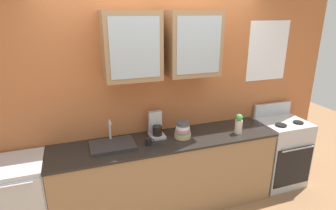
# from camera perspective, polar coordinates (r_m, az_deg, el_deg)

# --- Properties ---
(ground_plane) EXTENTS (10.00, 10.00, 0.00)m
(ground_plane) POSITION_cam_1_polar(r_m,az_deg,el_deg) (3.68, -0.21, -19.96)
(ground_plane) COLOR #936B47
(back_wall_unit) EXTENTS (4.74, 0.45, 2.73)m
(back_wall_unit) POSITION_cam_1_polar(r_m,az_deg,el_deg) (3.28, -1.93, 4.06)
(back_wall_unit) COLOR #B76638
(back_wall_unit) RESTS_ON ground_plane
(counter) EXTENTS (2.61, 0.61, 0.91)m
(counter) POSITION_cam_1_polar(r_m,az_deg,el_deg) (3.42, -0.22, -13.98)
(counter) COLOR #93704C
(counter) RESTS_ON ground_plane
(stove_range) EXTENTS (0.62, 0.58, 1.09)m
(stove_range) POSITION_cam_1_polar(r_m,az_deg,el_deg) (4.18, 21.95, -8.87)
(stove_range) COLOR silver
(stove_range) RESTS_ON ground_plane
(sink_faucet) EXTENTS (0.48, 0.34, 0.26)m
(sink_faucet) POSITION_cam_1_polar(r_m,az_deg,el_deg) (3.10, -11.31, -7.95)
(sink_faucet) COLOR #2D2D30
(sink_faucet) RESTS_ON counter
(bowl_stack) EXTENTS (0.19, 0.19, 0.19)m
(bowl_stack) POSITION_cam_1_polar(r_m,az_deg,el_deg) (3.22, 3.04, -5.26)
(bowl_stack) COLOR #E0AD7F
(bowl_stack) RESTS_ON counter
(vase) EXTENTS (0.09, 0.09, 0.24)m
(vase) POSITION_cam_1_polar(r_m,az_deg,el_deg) (3.42, 14.29, -3.78)
(vase) COLOR beige
(vase) RESTS_ON counter
(cup_near_sink) EXTENTS (0.10, 0.07, 0.08)m
(cup_near_sink) POSITION_cam_1_polar(r_m,az_deg,el_deg) (3.08, -4.02, -7.44)
(cup_near_sink) COLOR black
(cup_near_sink) RESTS_ON counter
(dishwasher) EXTENTS (0.62, 0.59, 0.91)m
(dishwasher) POSITION_cam_1_polar(r_m,az_deg,el_deg) (3.35, -28.57, -17.33)
(dishwasher) COLOR silver
(dishwasher) RESTS_ON ground_plane
(coffee_maker) EXTENTS (0.17, 0.20, 0.29)m
(coffee_maker) POSITION_cam_1_polar(r_m,az_deg,el_deg) (3.25, -2.46, -4.57)
(coffee_maker) COLOR #B7B7BC
(coffee_maker) RESTS_ON counter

